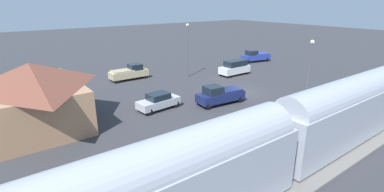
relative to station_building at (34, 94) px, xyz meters
The scene contains 13 objects.
ground_plane 22.56m from the station_building, 100.31° to the right, with size 200.00×200.00×0.00m, color #38383D.
railway_track 28.57m from the station_building, 129.29° to the right, with size 4.80×70.00×0.30m.
platform 26.23m from the station_building, 122.47° to the right, with size 3.20×46.00×0.30m.
station_building is the anchor object (origin of this frame).
pedestrian_on_platform 25.72m from the station_building, 122.73° to the right, with size 0.36×0.36×1.71m.
pedestrian_waiting_far 26.95m from the station_building, 122.13° to the right, with size 0.36×0.36×1.71m.
pickup_tan 16.85m from the station_building, 54.11° to the right, with size 1.98×5.41×2.14m.
pickup_navy 17.98m from the station_building, 108.03° to the right, with size 2.44×5.55×2.14m.
pickup_blue 38.42m from the station_building, 78.68° to the right, with size 2.93×5.67×2.14m.
sedan_silver 11.39m from the station_building, 105.31° to the right, with size 2.23×4.65×1.74m.
suv_white 27.66m from the station_building, 84.41° to the right, with size 1.98×4.91×2.22m.
light_pole_near_platform 26.83m from the station_building, 114.71° to the right, with size 0.44×0.44×6.97m.
light_pole_lot_center 21.97m from the station_building, 74.14° to the right, with size 0.44×0.44×7.71m.
Camera 1 is at (-23.43, 25.24, 10.79)m, focal length 26.87 mm.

